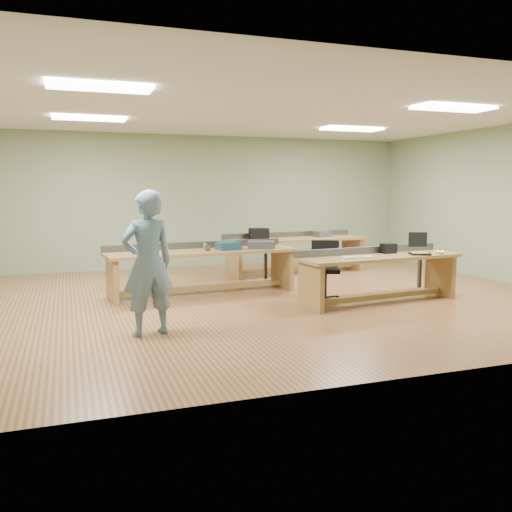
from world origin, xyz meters
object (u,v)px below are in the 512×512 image
workbench_mid (202,261)px  parts_bin_teal (228,246)px  task_chair (325,278)px  drinks_can (205,246)px  camera_bag (388,248)px  person (148,263)px  parts_bin_grey (261,245)px  workbench_back (295,247)px  mug (207,248)px  workbench_front (378,268)px  laptop_base (420,254)px

workbench_mid → parts_bin_teal: size_ratio=8.69×
workbench_mid → parts_bin_teal: parts_bin_teal is taller
task_chair → drinks_can: bearing=167.5°
camera_bag → parts_bin_teal: size_ratio=0.62×
person → parts_bin_grey: bearing=-147.7°
drinks_can → workbench_back: bearing=33.1°
person → drinks_can: 2.75m
workbench_back → drinks_can: drinks_can is taller
workbench_mid → mug: 0.26m
workbench_mid → person: size_ratio=1.85×
mug → workbench_front: bearing=-32.5°
mug → laptop_base: bearing=-28.8°
workbench_front → person: bearing=-175.0°
camera_bag → parts_bin_grey: (-1.71, 1.36, -0.02)m
laptop_base → drinks_can: (-3.05, 1.83, 0.04)m
person → mug: (1.32, 2.27, -0.10)m
parts_bin_grey → task_chair: bearing=-57.5°
parts_bin_grey → mug: 0.99m
parts_bin_grey → drinks_can: parts_bin_grey is taller
task_chair → mug: bearing=170.9°
workbench_mid → task_chair: size_ratio=3.46×
workbench_back → task_chair: task_chair is taller
person → parts_bin_grey: (2.30, 2.30, -0.08)m
task_chair → parts_bin_grey: bearing=145.7°
workbench_mid → workbench_front: bearing=-38.4°
parts_bin_grey → workbench_back: bearing=50.4°
workbench_back → mug: size_ratio=27.80×
workbench_mid → drinks_can: (0.07, 0.04, 0.24)m
workbench_front → person: 3.80m
mug → drinks_can: bearing=90.7°
parts_bin_teal → mug: size_ratio=3.37×
workbench_front → parts_bin_grey: 2.12m
mug → task_chair: bearing=-32.4°
workbench_back → camera_bag: camera_bag is taller
person → camera_bag: bearing=-179.5°
camera_bag → parts_bin_teal: bearing=145.5°
workbench_front → person: person is taller
workbench_front → workbench_mid: size_ratio=0.84×
workbench_front → mug: size_ratio=24.67×
task_chair → parts_bin_grey: (-0.70, 1.10, 0.46)m
workbench_front → drinks_can: size_ratio=23.97×
workbench_mid → laptop_base: size_ratio=11.11×
parts_bin_teal → camera_bag: bearing=-30.6°
workbench_back → parts_bin_grey: (-1.37, -1.65, 0.25)m
person → task_chair: person is taller
workbench_front → drinks_can: bearing=138.8°
parts_bin_teal → person: bearing=-126.5°
workbench_front → person: (-3.72, -0.74, 0.34)m
workbench_front → laptop_base: 0.70m
laptop_base → parts_bin_teal: parts_bin_teal is taller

